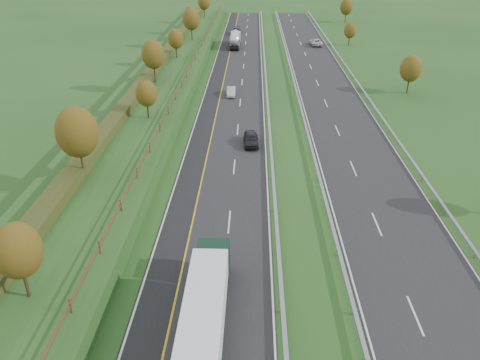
{
  "coord_description": "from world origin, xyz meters",
  "views": [
    {
      "loc": [
        3.39,
        -14.62,
        24.24
      ],
      "look_at": [
        2.15,
        27.5,
        2.2
      ],
      "focal_mm": 35.0,
      "sensor_mm": 36.0,
      "label": 1
    }
  ],
  "objects_px": {
    "road_tanker": "(235,39)",
    "car_silver_mid": "(231,91)",
    "box_lorry": "(204,321)",
    "car_oncoming": "(316,42)",
    "car_dark_near": "(251,139)",
    "car_small_far": "(236,31)"
  },
  "relations": [
    {
      "from": "road_tanker",
      "to": "car_small_far",
      "type": "bearing_deg",
      "value": 90.99
    },
    {
      "from": "box_lorry",
      "to": "car_silver_mid",
      "type": "relative_size",
      "value": 3.88
    },
    {
      "from": "road_tanker",
      "to": "car_small_far",
      "type": "xyz_separation_m",
      "value": [
        -0.28,
        16.41,
        -1.01
      ]
    },
    {
      "from": "box_lorry",
      "to": "car_small_far",
      "type": "height_order",
      "value": "box_lorry"
    },
    {
      "from": "box_lorry",
      "to": "car_oncoming",
      "type": "bearing_deg",
      "value": 79.3
    },
    {
      "from": "car_small_far",
      "to": "car_silver_mid",
      "type": "bearing_deg",
      "value": -84.89
    },
    {
      "from": "car_dark_near",
      "to": "car_silver_mid",
      "type": "distance_m",
      "value": 21.54
    },
    {
      "from": "road_tanker",
      "to": "car_dark_near",
      "type": "height_order",
      "value": "road_tanker"
    },
    {
      "from": "box_lorry",
      "to": "road_tanker",
      "type": "xyz_separation_m",
      "value": [
        -1.74,
        95.22,
        -0.47
      ]
    },
    {
      "from": "car_dark_near",
      "to": "car_small_far",
      "type": "xyz_separation_m",
      "value": [
        -4.76,
        77.65,
        0.02
      ]
    },
    {
      "from": "car_dark_near",
      "to": "car_silver_mid",
      "type": "height_order",
      "value": "car_dark_near"
    },
    {
      "from": "car_dark_near",
      "to": "car_oncoming",
      "type": "relative_size",
      "value": 0.81
    },
    {
      "from": "box_lorry",
      "to": "car_silver_mid",
      "type": "height_order",
      "value": "box_lorry"
    },
    {
      "from": "road_tanker",
      "to": "car_silver_mid",
      "type": "height_order",
      "value": "road_tanker"
    },
    {
      "from": "car_silver_mid",
      "to": "car_dark_near",
      "type": "bearing_deg",
      "value": -82.26
    },
    {
      "from": "car_silver_mid",
      "to": "car_oncoming",
      "type": "bearing_deg",
      "value": 63.56
    },
    {
      "from": "car_oncoming",
      "to": "car_small_far",
      "type": "bearing_deg",
      "value": -39.29
    },
    {
      "from": "box_lorry",
      "to": "road_tanker",
      "type": "bearing_deg",
      "value": 91.05
    },
    {
      "from": "road_tanker",
      "to": "car_silver_mid",
      "type": "xyz_separation_m",
      "value": [
        0.92,
        -39.99,
        -1.13
      ]
    },
    {
      "from": "box_lorry",
      "to": "car_oncoming",
      "type": "distance_m",
      "value": 98.66
    },
    {
      "from": "road_tanker",
      "to": "car_dark_near",
      "type": "xyz_separation_m",
      "value": [
        4.48,
        -61.23,
        -1.02
      ]
    },
    {
      "from": "car_small_far",
      "to": "car_oncoming",
      "type": "relative_size",
      "value": 0.97
    }
  ]
}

